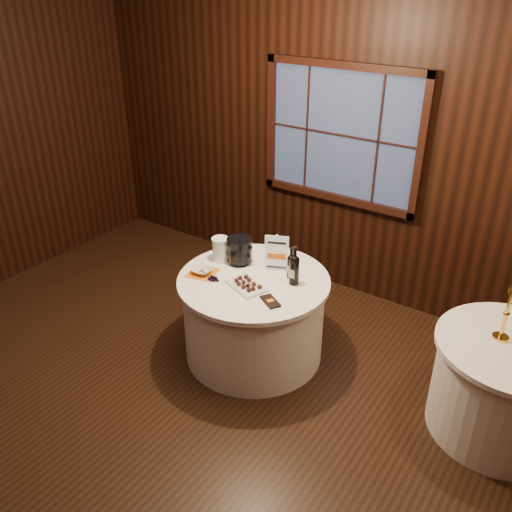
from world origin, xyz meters
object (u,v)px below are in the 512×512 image
Objects in this scene: port_bottle_right at (294,268)px; glass_pitcher at (221,249)px; chocolate_box at (270,301)px; brass_candlestick at (505,321)px; grape_bunch at (213,279)px; ice_bucket at (240,250)px; chocolate_plate at (247,285)px; main_table at (254,317)px; side_table at (504,388)px; port_bottle_left at (291,265)px; cracker_bowl at (202,271)px; sign_stand at (276,257)px.

port_bottle_right is 1.57× the size of glass_pitcher.
chocolate_box is 0.48× the size of brass_candlestick.
brass_candlestick is (2.15, 0.53, 0.13)m from grape_bunch.
chocolate_plate is at bearing -46.09° from ice_bucket.
main_table and side_table have the same top height.
main_table is 0.55m from chocolate_box.
brass_candlestick reaches higher than port_bottle_left.
glass_pitcher is at bearing -175.18° from side_table.
cracker_bowl reaches higher than grape_bunch.
glass_pitcher is at bearing -175.17° from port_bottle_right.
brass_candlestick is (1.65, 0.12, 0.03)m from port_bottle_left.
brass_candlestick reaches higher than chocolate_plate.
cracker_bowl reaches higher than main_table.
cracker_bowl is at bearing -153.49° from chocolate_box.
glass_pitcher reaches higher than chocolate_plate.
ice_bucket is (-0.32, -0.10, 0.01)m from sign_stand.
port_bottle_right is 0.37m from chocolate_box.
grape_bunch is at bearing -148.93° from sign_stand.
port_bottle_left is at bearing 39.93° from grape_bunch.
brass_candlestick is (1.86, 0.46, 0.13)m from chocolate_plate.
port_bottle_right reaches higher than main_table.
port_bottle_left is (-1.76, -0.10, 0.50)m from side_table.
chocolate_plate is at bearing -78.04° from main_table.
brass_candlestick is at bearing 13.91° from grape_bunch.
main_table is 0.63m from port_bottle_right.
grape_bunch is at bearing -90.22° from ice_bucket.
chocolate_box is 0.88× the size of glass_pitcher.
port_bottle_right reaches higher than sign_stand.
grape_bunch is at bearing -146.65° from port_bottle_right.
main_table is at bearing -127.96° from sign_stand.
port_bottle_right is at bearing 43.17° from chocolate_plate.
port_bottle_right reaches higher than port_bottle_left.
port_bottle_left is 0.44m from chocolate_box.
sign_stand reaches higher than chocolate_plate.
glass_pitcher is 0.28m from cracker_bowl.
port_bottle_right reaches higher than side_table.
main_table is at bearing -170.52° from brass_candlestick.
main_table is at bearing 101.96° from chocolate_plate.
port_bottle_left is at bearing -176.73° from side_table.
cracker_bowl is at bearing 164.30° from grape_bunch.
ice_bucket is at bearing 133.91° from chocolate_plate.
chocolate_plate reaches higher than grape_bunch.
chocolate_plate is at bearing -119.07° from sign_stand.
main_table is 7.70× the size of cracker_bowl.
cracker_bowl is 2.35m from brass_candlestick.
port_bottle_left is 0.50m from ice_bucket.
glass_pitcher is at bearing 173.27° from sign_stand.
chocolate_box is at bearing -67.41° from port_bottle_left.
grape_bunch is (-2.26, -0.52, 0.40)m from side_table.
glass_pitcher is (-0.73, 0.31, 0.10)m from chocolate_box.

